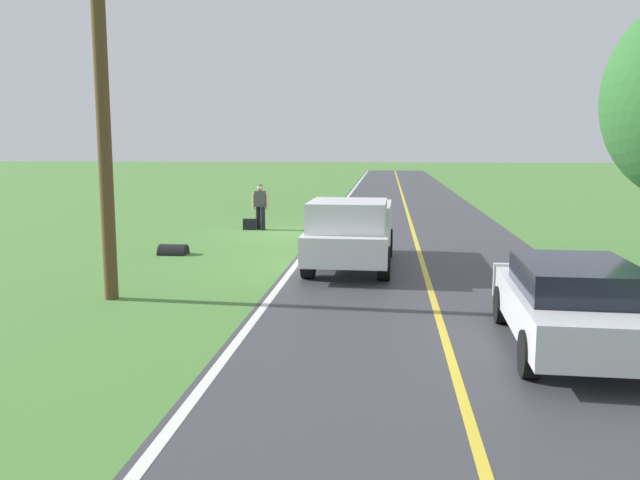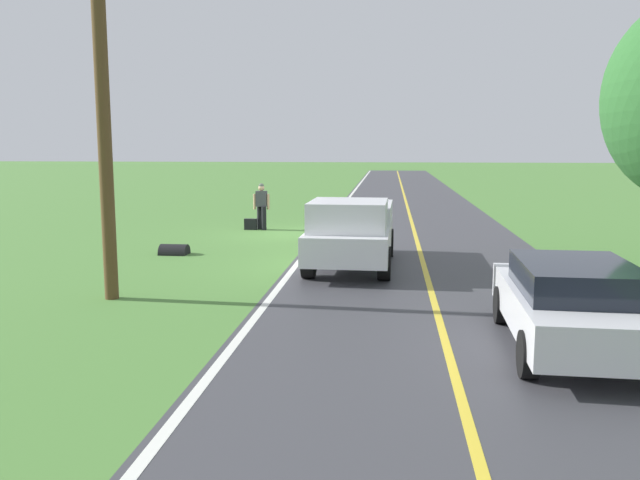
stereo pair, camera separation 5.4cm
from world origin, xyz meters
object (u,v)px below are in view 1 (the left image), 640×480
at_px(pickup_truck_passing, 351,231).
at_px(utility_pole_roadside, 102,102).
at_px(sedan_mid_oncoming, 572,302).
at_px(hitchhiker_walking, 260,204).
at_px(suitcase_carried, 249,224).

xyz_separation_m(pickup_truck_passing, utility_pole_roadside, (4.74, 3.92, 3.04)).
relative_size(pickup_truck_passing, sedan_mid_oncoming, 1.22).
xyz_separation_m(hitchhiker_walking, sedan_mid_oncoming, (-7.59, 13.87, -0.23)).
height_order(pickup_truck_passing, sedan_mid_oncoming, pickup_truck_passing).
xyz_separation_m(hitchhiker_walking, suitcase_carried, (0.42, 0.08, -0.77)).
distance_m(sedan_mid_oncoming, utility_pole_roadside, 9.47).
distance_m(hitchhiker_walking, utility_pole_roadside, 11.76).
height_order(hitchhiker_walking, utility_pole_roadside, utility_pole_roadside).
height_order(hitchhiker_walking, sedan_mid_oncoming, hitchhiker_walking).
bearing_deg(hitchhiker_walking, pickup_truck_passing, 117.24).
relative_size(hitchhiker_walking, sedan_mid_oncoming, 0.39).
bearing_deg(sedan_mid_oncoming, suitcase_carried, -59.84).
height_order(pickup_truck_passing, utility_pole_roadside, utility_pole_roadside).
relative_size(suitcase_carried, utility_pole_roadside, 0.06).
xyz_separation_m(suitcase_carried, sedan_mid_oncoming, (-8.01, 13.78, 0.55)).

